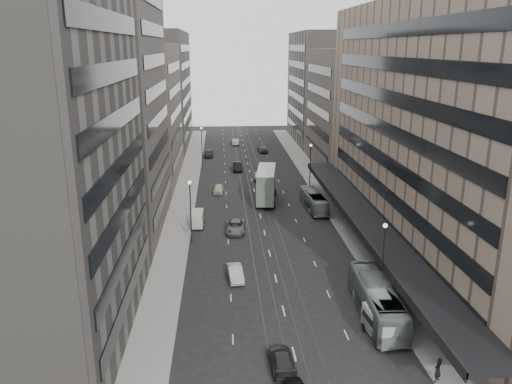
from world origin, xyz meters
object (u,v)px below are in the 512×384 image
object	(u,v)px
bus_near	(376,300)
vw_microbus	(381,325)
sedan_2	(236,227)
pedestrian	(438,370)
panel_van	(197,219)
double_decker	(266,184)
sedan_1	(235,273)
bus_far	(314,201)

from	to	relation	value
bus_near	vw_microbus	size ratio (longest dim) A/B	2.57
sedan_2	pedestrian	world-z (taller)	pedestrian
panel_van	pedestrian	size ratio (longest dim) A/B	1.83
double_decker	sedan_1	size ratio (longest dim) A/B	2.37
bus_far	panel_van	size ratio (longest dim) A/B	2.82
bus_near	double_decker	distance (m)	37.47
vw_microbus	pedestrian	size ratio (longest dim) A/B	2.40
bus_far	vw_microbus	xyz separation A→B (m)	(-0.69, -35.82, -0.05)
bus_far	panel_van	distance (m)	18.90
bus_far	sedan_1	world-z (taller)	bus_far
vw_microbus	sedan_2	distance (m)	29.36
bus_near	panel_van	size ratio (longest dim) A/B	3.38
panel_van	sedan_1	xyz separation A→B (m)	(4.79, -16.73, -0.53)
bus_near	bus_far	xyz separation A→B (m)	(0.00, 32.10, -0.28)
bus_far	pedestrian	size ratio (longest dim) A/B	5.15
panel_van	sedan_1	size ratio (longest dim) A/B	0.83
bus_far	double_decker	bearing A→B (deg)	-37.22
vw_microbus	panel_van	size ratio (longest dim) A/B	1.31
panel_van	pedestrian	world-z (taller)	panel_van
double_decker	pedestrian	world-z (taller)	double_decker
pedestrian	sedan_2	bearing A→B (deg)	-103.26
sedan_1	sedan_2	size ratio (longest dim) A/B	0.81
double_decker	vw_microbus	world-z (taller)	double_decker
vw_microbus	sedan_1	xyz separation A→B (m)	(-12.22, 12.48, -0.65)
bus_near	bus_far	size ratio (longest dim) A/B	1.20
bus_far	pedestrian	distance (m)	41.95
bus_far	vw_microbus	size ratio (longest dim) A/B	2.14
bus_far	pedestrian	bearing A→B (deg)	88.95
sedan_1	sedan_2	distance (m)	14.44
panel_van	vw_microbus	bearing A→B (deg)	-59.01
bus_near	sedan_2	xyz separation A→B (m)	(-12.42, 23.19, -0.95)
bus_far	vw_microbus	bearing A→B (deg)	85.51
sedan_2	panel_van	bearing A→B (deg)	159.89
sedan_1	bus_near	bearing A→B (deg)	-39.66
sedan_1	bus_far	bearing A→B (deg)	55.54
panel_van	double_decker	bearing A→B (deg)	47.36
bus_near	pedestrian	xyz separation A→B (m)	(1.70, -9.81, -0.56)
sedan_2	double_decker	bearing A→B (deg)	71.70
bus_near	sedan_2	distance (m)	26.32
bus_far	double_decker	distance (m)	8.56
panel_van	pedestrian	xyz separation A→B (m)	(19.40, -35.30, -0.11)
bus_near	sedan_2	world-z (taller)	bus_near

